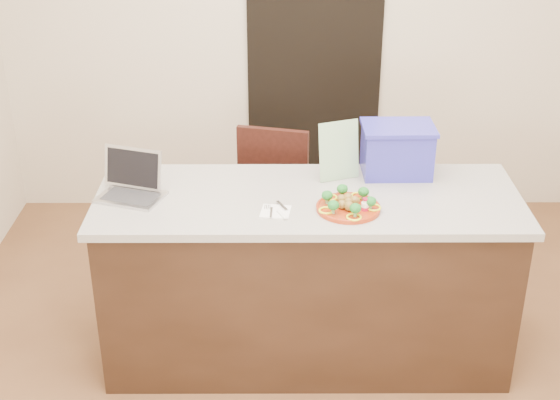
{
  "coord_description": "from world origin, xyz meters",
  "views": [
    {
      "loc": [
        -0.15,
        -3.12,
        2.59
      ],
      "look_at": [
        -0.14,
        0.2,
        0.92
      ],
      "focal_mm": 50.0,
      "sensor_mm": 36.0,
      "label": 1
    }
  ],
  "objects_px": {
    "laptop": "(132,183)",
    "blue_box": "(397,150)",
    "napkin": "(276,212)",
    "chair": "(273,201)",
    "island": "(307,277)",
    "yogurt_bottle": "(365,207)",
    "plate": "(348,207)"
  },
  "relations": [
    {
      "from": "laptop",
      "to": "blue_box",
      "type": "height_order",
      "value": "blue_box"
    },
    {
      "from": "napkin",
      "to": "chair",
      "type": "xyz_separation_m",
      "value": [
        -0.02,
        0.86,
        -0.38
      ]
    },
    {
      "from": "laptop",
      "to": "island",
      "type": "bearing_deg",
      "value": 16.72
    },
    {
      "from": "island",
      "to": "napkin",
      "type": "height_order",
      "value": "napkin"
    },
    {
      "from": "yogurt_bottle",
      "to": "chair",
      "type": "relative_size",
      "value": 0.08
    },
    {
      "from": "plate",
      "to": "napkin",
      "type": "xyz_separation_m",
      "value": [
        -0.34,
        -0.02,
        -0.01
      ]
    },
    {
      "from": "plate",
      "to": "napkin",
      "type": "relative_size",
      "value": 2.24
    },
    {
      "from": "chair",
      "to": "blue_box",
      "type": "bearing_deg",
      "value": -20.45
    },
    {
      "from": "napkin",
      "to": "blue_box",
      "type": "xyz_separation_m",
      "value": [
        0.61,
        0.43,
        0.13
      ]
    },
    {
      "from": "plate",
      "to": "laptop",
      "type": "distance_m",
      "value": 1.05
    },
    {
      "from": "plate",
      "to": "laptop",
      "type": "relative_size",
      "value": 0.85
    },
    {
      "from": "napkin",
      "to": "laptop",
      "type": "bearing_deg",
      "value": 164.36
    },
    {
      "from": "island",
      "to": "yogurt_bottle",
      "type": "xyz_separation_m",
      "value": [
        0.25,
        -0.18,
        0.49
      ]
    },
    {
      "from": "blue_box",
      "to": "chair",
      "type": "relative_size",
      "value": 0.38
    },
    {
      "from": "napkin",
      "to": "chair",
      "type": "relative_size",
      "value": 0.14
    },
    {
      "from": "napkin",
      "to": "yogurt_bottle",
      "type": "bearing_deg",
      "value": -1.8
    },
    {
      "from": "island",
      "to": "laptop",
      "type": "distance_m",
      "value": 1.0
    },
    {
      "from": "island",
      "to": "napkin",
      "type": "distance_m",
      "value": 0.51
    },
    {
      "from": "plate",
      "to": "napkin",
      "type": "height_order",
      "value": "plate"
    },
    {
      "from": "plate",
      "to": "blue_box",
      "type": "height_order",
      "value": "blue_box"
    },
    {
      "from": "chair",
      "to": "yogurt_bottle",
      "type": "bearing_deg",
      "value": -49.89
    },
    {
      "from": "plate",
      "to": "yogurt_bottle",
      "type": "distance_m",
      "value": 0.08
    },
    {
      "from": "plate",
      "to": "chair",
      "type": "relative_size",
      "value": 0.32
    },
    {
      "from": "plate",
      "to": "chair",
      "type": "xyz_separation_m",
      "value": [
        -0.36,
        0.84,
        -0.39
      ]
    },
    {
      "from": "island",
      "to": "plate",
      "type": "relative_size",
      "value": 6.84
    },
    {
      "from": "yogurt_bottle",
      "to": "blue_box",
      "type": "relative_size",
      "value": 0.21
    },
    {
      "from": "laptop",
      "to": "chair",
      "type": "xyz_separation_m",
      "value": [
        0.68,
        0.67,
        -0.44
      ]
    },
    {
      "from": "island",
      "to": "plate",
      "type": "distance_m",
      "value": 0.52
    },
    {
      "from": "island",
      "to": "yogurt_bottle",
      "type": "relative_size",
      "value": 26.79
    },
    {
      "from": "island",
      "to": "chair",
      "type": "xyz_separation_m",
      "value": [
        -0.18,
        0.7,
        0.08
      ]
    },
    {
      "from": "chair",
      "to": "island",
      "type": "bearing_deg",
      "value": -61.91
    },
    {
      "from": "island",
      "to": "yogurt_bottle",
      "type": "height_order",
      "value": "yogurt_bottle"
    }
  ]
}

